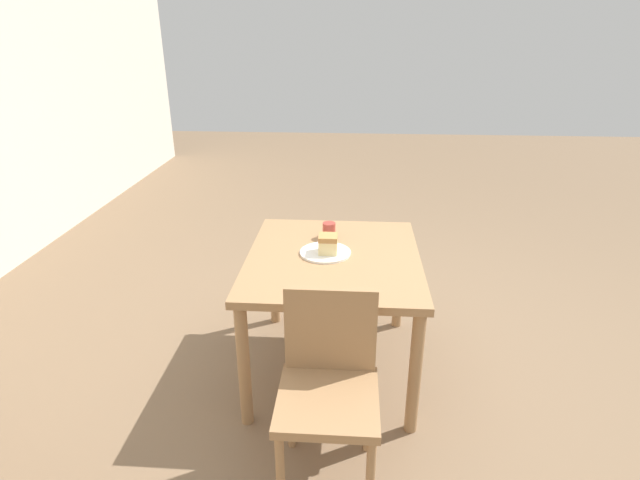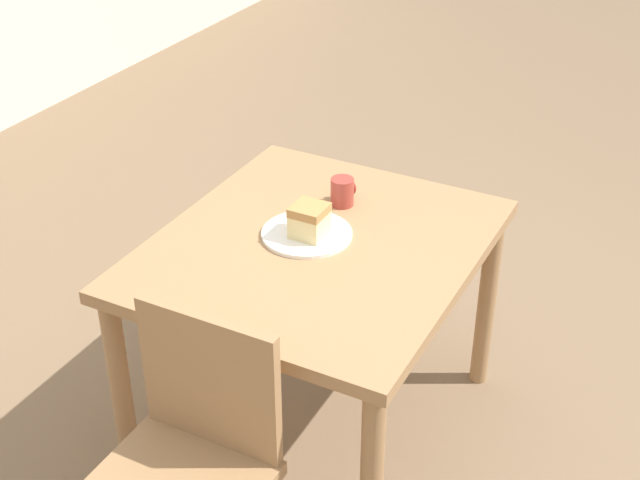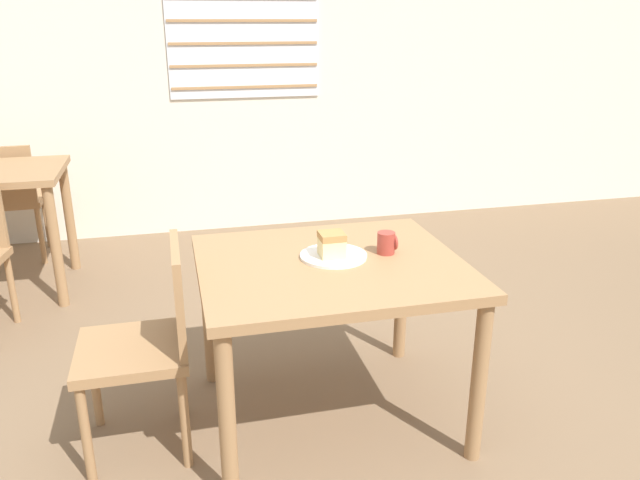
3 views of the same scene
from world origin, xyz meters
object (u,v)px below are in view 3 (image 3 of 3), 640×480
(dining_table_far, at_px, (1,195))
(plate, at_px, (333,256))
(chair_near_window, at_px, (148,340))
(chair_far_opposite, at_px, (10,197))
(coffee_mug, at_px, (387,243))
(dining_table_near, at_px, (331,283))
(cake_slice, at_px, (332,244))

(dining_table_far, distance_m, plate, 2.31)
(dining_table_far, distance_m, chair_near_window, 1.94)
(plate, bearing_deg, chair_near_window, -175.53)
(chair_near_window, height_order, chair_far_opposite, same)
(dining_table_far, relative_size, coffee_mug, 8.62)
(coffee_mug, bearing_deg, chair_near_window, -177.06)
(dining_table_far, distance_m, coffee_mug, 2.48)
(dining_table_near, xyz_separation_m, coffee_mug, (0.24, 0.04, 0.14))
(dining_table_near, relative_size, plate, 3.83)
(chair_near_window, xyz_separation_m, plate, (0.74, 0.06, 0.25))
(chair_far_opposite, xyz_separation_m, plate, (1.68, -2.22, 0.25))
(cake_slice, bearing_deg, chair_far_opposite, 126.67)
(plate, height_order, cake_slice, cake_slice)
(dining_table_far, relative_size, chair_far_opposite, 0.93)
(dining_table_far, bearing_deg, chair_far_opposite, 98.93)
(dining_table_near, distance_m, chair_far_opposite, 2.81)
(cake_slice, xyz_separation_m, coffee_mug, (0.23, 0.01, -0.02))
(chair_far_opposite, height_order, cake_slice, chair_far_opposite)
(dining_table_far, distance_m, chair_far_opposite, 0.58)
(cake_slice, bearing_deg, plate, 53.03)
(dining_table_near, xyz_separation_m, dining_table_far, (-1.57, 1.72, 0.01))
(chair_near_window, height_order, cake_slice, chair_near_window)
(coffee_mug, bearing_deg, dining_table_far, 137.13)
(cake_slice, relative_size, coffee_mug, 1.10)
(cake_slice, bearing_deg, chair_near_window, -176.63)
(dining_table_far, xyz_separation_m, coffee_mug, (1.81, -1.68, 0.13))
(dining_table_near, bearing_deg, chair_far_opposite, 126.12)
(dining_table_near, bearing_deg, dining_table_far, 132.37)
(dining_table_near, height_order, chair_far_opposite, chair_far_opposite)
(dining_table_far, relative_size, chair_near_window, 0.93)
(dining_table_far, bearing_deg, plate, -46.46)
(dining_table_near, relative_size, dining_table_far, 1.34)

